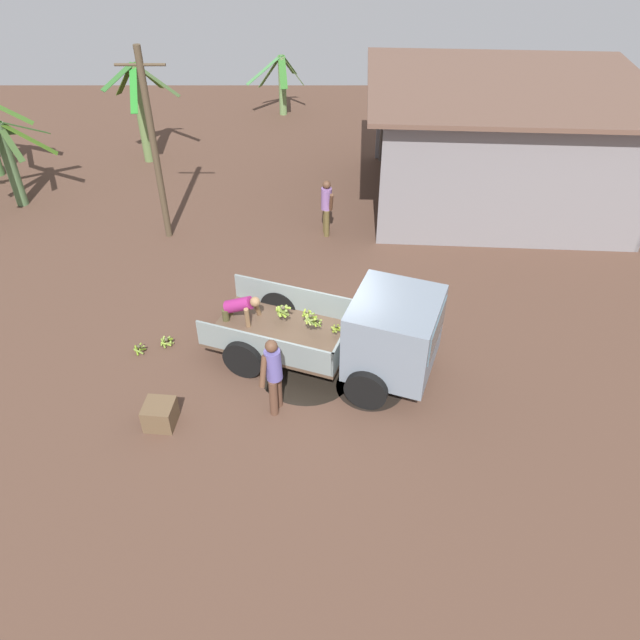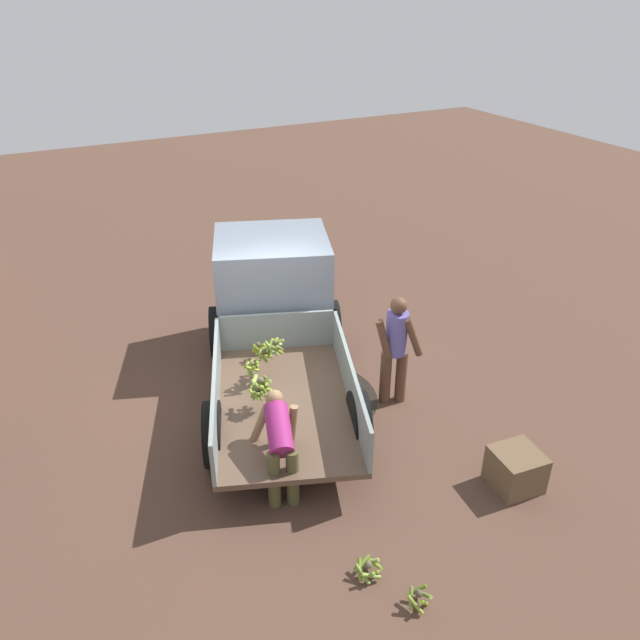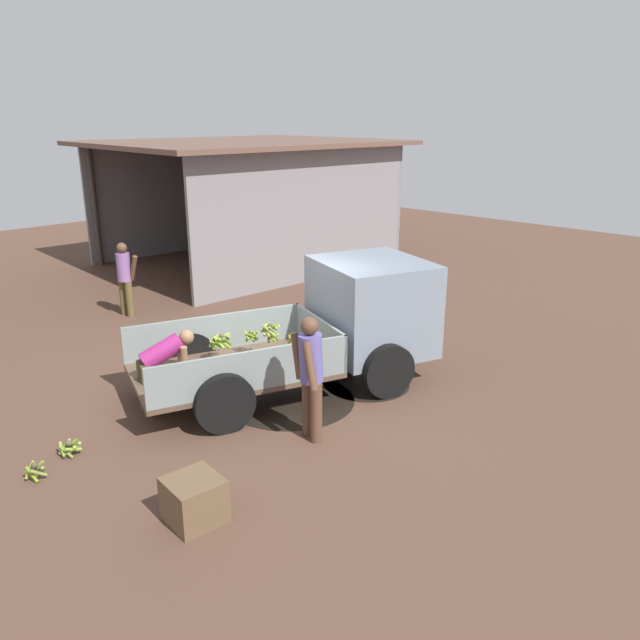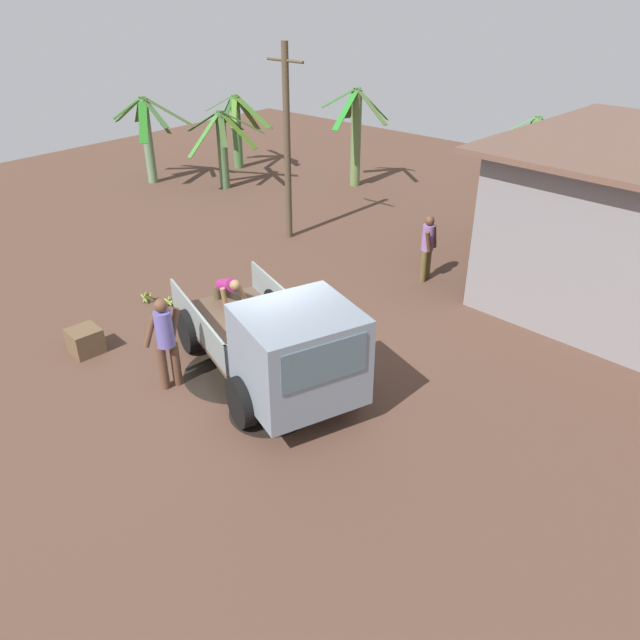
{
  "view_description": "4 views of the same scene",
  "coord_description": "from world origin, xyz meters",
  "px_view_note": "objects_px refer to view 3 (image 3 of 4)",
  "views": [
    {
      "loc": [
        0.14,
        -10.3,
        9.0
      ],
      "look_at": [
        0.14,
        -0.3,
        1.1
      ],
      "focal_mm": 35.0,
      "sensor_mm": 36.0,
      "label": 1
    },
    {
      "loc": [
        -7.01,
        2.67,
        5.58
      ],
      "look_at": [
        -0.04,
        -0.87,
        1.26
      ],
      "focal_mm": 35.0,
      "sensor_mm": 36.0,
      "label": 2
    },
    {
      "loc": [
        -6.09,
        -7.13,
        4.21
      ],
      "look_at": [
        0.95,
        -0.26,
        0.96
      ],
      "focal_mm": 35.0,
      "sensor_mm": 36.0,
      "label": 3
    },
    {
      "loc": [
        7.38,
        -6.98,
        6.54
      ],
      "look_at": [
        1.01,
        0.37,
        1.1
      ],
      "focal_mm": 35.0,
      "sensor_mm": 36.0,
      "label": 4
    }
  ],
  "objects_px": {
    "banana_bunch_on_ground_1": "(70,447)",
    "person_bystander_near_shed": "(125,276)",
    "person_worker_loading": "(161,363)",
    "banana_bunch_on_ground_0": "(36,470)",
    "wooden_crate_0": "(194,500)",
    "person_foreground_visitor": "(310,373)",
    "cargo_truck": "(348,318)"
  },
  "relations": [
    {
      "from": "cargo_truck",
      "to": "person_worker_loading",
      "type": "bearing_deg",
      "value": 177.68
    },
    {
      "from": "person_foreground_visitor",
      "to": "person_worker_loading",
      "type": "xyz_separation_m",
      "value": [
        -0.9,
        2.21,
        -0.23
      ]
    },
    {
      "from": "banana_bunch_on_ground_0",
      "to": "cargo_truck",
      "type": "bearing_deg",
      "value": -6.95
    },
    {
      "from": "banana_bunch_on_ground_0",
      "to": "wooden_crate_0",
      "type": "distance_m",
      "value": 2.23
    },
    {
      "from": "person_foreground_visitor",
      "to": "banana_bunch_on_ground_0",
      "type": "bearing_deg",
      "value": -11.55
    },
    {
      "from": "person_worker_loading",
      "to": "person_bystander_near_shed",
      "type": "distance_m",
      "value": 4.97
    },
    {
      "from": "person_foreground_visitor",
      "to": "cargo_truck",
      "type": "bearing_deg",
      "value": -134.41
    },
    {
      "from": "person_bystander_near_shed",
      "to": "banana_bunch_on_ground_0",
      "type": "xyz_separation_m",
      "value": [
        -4.11,
        -5.11,
        -0.77
      ]
    },
    {
      "from": "person_bystander_near_shed",
      "to": "wooden_crate_0",
      "type": "xyz_separation_m",
      "value": [
        -3.23,
        -7.16,
        -0.65
      ]
    },
    {
      "from": "person_worker_loading",
      "to": "banana_bunch_on_ground_0",
      "type": "relative_size",
      "value": 4.39
    },
    {
      "from": "person_worker_loading",
      "to": "wooden_crate_0",
      "type": "height_order",
      "value": "person_worker_loading"
    },
    {
      "from": "person_bystander_near_shed",
      "to": "cargo_truck",
      "type": "bearing_deg",
      "value": -88.01
    },
    {
      "from": "banana_bunch_on_ground_0",
      "to": "banana_bunch_on_ground_1",
      "type": "xyz_separation_m",
      "value": [
        0.54,
        0.26,
        -0.02
      ]
    },
    {
      "from": "banana_bunch_on_ground_0",
      "to": "wooden_crate_0",
      "type": "relative_size",
      "value": 0.48
    },
    {
      "from": "wooden_crate_0",
      "to": "banana_bunch_on_ground_1",
      "type": "bearing_deg",
      "value": 98.35
    },
    {
      "from": "person_worker_loading",
      "to": "person_bystander_near_shed",
      "type": "bearing_deg",
      "value": 82.91
    },
    {
      "from": "cargo_truck",
      "to": "person_worker_loading",
      "type": "height_order",
      "value": "cargo_truck"
    },
    {
      "from": "banana_bunch_on_ground_1",
      "to": "person_bystander_near_shed",
      "type": "bearing_deg",
      "value": 53.67
    },
    {
      "from": "person_worker_loading",
      "to": "person_bystander_near_shed",
      "type": "xyz_separation_m",
      "value": [
        1.96,
        4.56,
        0.17
      ]
    },
    {
      "from": "person_foreground_visitor",
      "to": "banana_bunch_on_ground_1",
      "type": "height_order",
      "value": "person_foreground_visitor"
    },
    {
      "from": "person_bystander_near_shed",
      "to": "banana_bunch_on_ground_1",
      "type": "relative_size",
      "value": 5.46
    },
    {
      "from": "person_bystander_near_shed",
      "to": "banana_bunch_on_ground_0",
      "type": "bearing_deg",
      "value": -135.36
    },
    {
      "from": "person_foreground_visitor",
      "to": "banana_bunch_on_ground_0",
      "type": "relative_size",
      "value": 6.46
    },
    {
      "from": "person_bystander_near_shed",
      "to": "banana_bunch_on_ground_1",
      "type": "height_order",
      "value": "person_bystander_near_shed"
    },
    {
      "from": "person_foreground_visitor",
      "to": "banana_bunch_on_ground_1",
      "type": "xyz_separation_m",
      "value": [
        -2.51,
        1.92,
        -0.85
      ]
    },
    {
      "from": "cargo_truck",
      "to": "person_foreground_visitor",
      "type": "distance_m",
      "value": 2.19
    },
    {
      "from": "banana_bunch_on_ground_1",
      "to": "wooden_crate_0",
      "type": "xyz_separation_m",
      "value": [
        0.34,
        -2.31,
        0.14
      ]
    },
    {
      "from": "wooden_crate_0",
      "to": "cargo_truck",
      "type": "bearing_deg",
      "value": 19.45
    },
    {
      "from": "cargo_truck",
      "to": "person_worker_loading",
      "type": "xyz_separation_m",
      "value": [
        -2.83,
        1.16,
        -0.31
      ]
    },
    {
      "from": "person_foreground_visitor",
      "to": "person_worker_loading",
      "type": "distance_m",
      "value": 2.4
    },
    {
      "from": "person_worker_loading",
      "to": "banana_bunch_on_ground_1",
      "type": "relative_size",
      "value": 3.98
    },
    {
      "from": "person_worker_loading",
      "to": "person_bystander_near_shed",
      "type": "relative_size",
      "value": 0.73
    }
  ]
}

